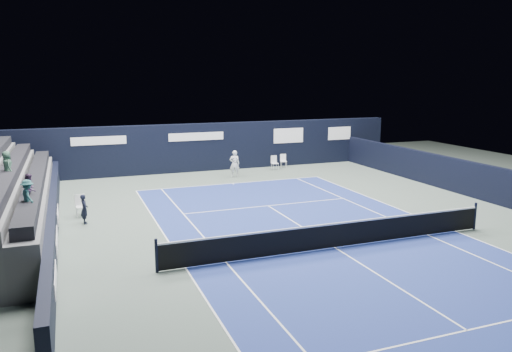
{
  "coord_description": "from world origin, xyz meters",
  "views": [
    {
      "loc": [
        -8.76,
        -14.98,
        6.05
      ],
      "look_at": [
        -0.26,
        7.36,
        1.3
      ],
      "focal_mm": 35.0,
      "sensor_mm": 36.0,
      "label": 1
    }
  ],
  "objects_px": {
    "folding_chair_back_a": "(274,160)",
    "folding_chair_back_b": "(283,160)",
    "tennis_player": "(235,164)",
    "line_judge_chair": "(81,204)",
    "tennis_net": "(336,234)"
  },
  "relations": [
    {
      "from": "folding_chair_back_a",
      "to": "line_judge_chair",
      "type": "xyz_separation_m",
      "value": [
        -12.41,
        -7.47,
        -0.07
      ]
    },
    {
      "from": "folding_chair_back_b",
      "to": "line_judge_chair",
      "type": "relative_size",
      "value": 0.92
    },
    {
      "from": "folding_chair_back_b",
      "to": "line_judge_chair",
      "type": "distance_m",
      "value": 15.57
    },
    {
      "from": "tennis_player",
      "to": "folding_chair_back_b",
      "type": "bearing_deg",
      "value": 26.35
    },
    {
      "from": "folding_chair_back_a",
      "to": "folding_chair_back_b",
      "type": "relative_size",
      "value": 1.04
    },
    {
      "from": "tennis_net",
      "to": "line_judge_chair",
      "type": "bearing_deg",
      "value": 137.67
    },
    {
      "from": "line_judge_chair",
      "to": "tennis_net",
      "type": "distance_m",
      "value": 11.39
    },
    {
      "from": "folding_chair_back_b",
      "to": "tennis_player",
      "type": "distance_m",
      "value": 4.69
    },
    {
      "from": "line_judge_chair",
      "to": "tennis_net",
      "type": "height_order",
      "value": "tennis_net"
    },
    {
      "from": "folding_chair_back_b",
      "to": "tennis_net",
      "type": "distance_m",
      "value": 16.46
    },
    {
      "from": "tennis_player",
      "to": "tennis_net",
      "type": "bearing_deg",
      "value": -93.03
    },
    {
      "from": "folding_chair_back_a",
      "to": "tennis_net",
      "type": "xyz_separation_m",
      "value": [
        -4.0,
        -15.14,
        -0.12
      ]
    },
    {
      "from": "folding_chair_back_b",
      "to": "tennis_net",
      "type": "height_order",
      "value": "tennis_net"
    },
    {
      "from": "folding_chair_back_b",
      "to": "tennis_player",
      "type": "xyz_separation_m",
      "value": [
        -4.19,
        -2.08,
        0.32
      ]
    },
    {
      "from": "tennis_player",
      "to": "folding_chair_back_a",
      "type": "bearing_deg",
      "value": 24.78
    }
  ]
}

